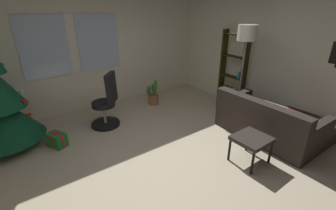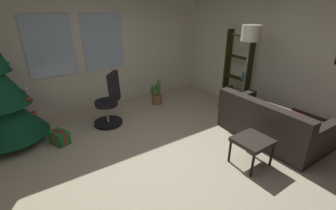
{
  "view_description": "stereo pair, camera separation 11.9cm",
  "coord_description": "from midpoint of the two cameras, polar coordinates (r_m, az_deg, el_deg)",
  "views": [
    {
      "loc": [
        -1.66,
        -2.39,
        2.19
      ],
      "look_at": [
        0.09,
        0.02,
        0.9
      ],
      "focal_mm": 24.32,
      "sensor_mm": 36.0,
      "label": 1
    },
    {
      "loc": [
        -1.57,
        -2.45,
        2.19
      ],
      "look_at": [
        0.09,
        0.02,
        0.9
      ],
      "focal_mm": 24.32,
      "sensor_mm": 36.0,
      "label": 2
    }
  ],
  "objects": [
    {
      "name": "floor_lamp",
      "position": [
        4.55,
        18.27,
        14.97
      ],
      "size": [
        0.35,
        0.35,
        1.9
      ],
      "color": "slate",
      "rests_on": "ground_plane"
    },
    {
      "name": "wall_back_with_windows",
      "position": [
        5.45,
        -19.2,
        13.15
      ],
      "size": [
        5.44,
        0.12,
        2.66
      ],
      "color": "beige",
      "rests_on": "ground_plane"
    },
    {
      "name": "wall_right_with_frames",
      "position": [
        5.08,
        25.12,
        11.54
      ],
      "size": [
        0.12,
        5.34,
        2.66
      ],
      "color": "beige",
      "rests_on": "ground_plane"
    },
    {
      "name": "gift_box_green",
      "position": [
        4.35,
        -26.77,
        -7.82
      ],
      "size": [
        0.32,
        0.37,
        0.24
      ],
      "color": "#1E722D",
      "rests_on": "ground_plane"
    },
    {
      "name": "potted_plant",
      "position": [
        5.51,
        -4.35,
        2.47
      ],
      "size": [
        0.3,
        0.35,
        0.66
      ],
      "color": "#945F39",
      "rests_on": "ground_plane"
    },
    {
      "name": "bookshelf",
      "position": [
        5.43,
        15.2,
        7.24
      ],
      "size": [
        0.18,
        0.64,
        1.75
      ],
      "color": "#2A280B",
      "rests_on": "ground_plane"
    },
    {
      "name": "office_chair",
      "position": [
        4.58,
        -15.83,
        -0.27
      ],
      "size": [
        0.59,
        0.59,
        1.08
      ],
      "color": "black",
      "rests_on": "ground_plane"
    },
    {
      "name": "gift_box_red",
      "position": [
        5.2,
        -32.54,
        -3.91
      ],
      "size": [
        0.24,
        0.36,
        0.26
      ],
      "color": "red",
      "rests_on": "ground_plane"
    },
    {
      "name": "footstool",
      "position": [
        3.6,
        19.31,
        -8.38
      ],
      "size": [
        0.5,
        0.47,
        0.43
      ],
      "color": "#2F2723",
      "rests_on": "ground_plane"
    },
    {
      "name": "couch",
      "position": [
        4.55,
        25.27,
        -4.03
      ],
      "size": [
        1.71,
        1.76,
        0.77
      ],
      "color": "#2F2723",
      "rests_on": "ground_plane"
    },
    {
      "name": "ground_plane",
      "position": [
        3.67,
        -2.02,
        -14.2
      ],
      "size": [
        5.44,
        5.34,
        0.1
      ],
      "primitive_type": "cube",
      "color": "#C3B596"
    }
  ]
}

